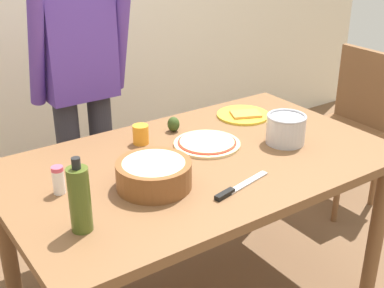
{
  "coord_description": "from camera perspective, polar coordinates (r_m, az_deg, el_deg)",
  "views": [
    {
      "loc": [
        -1.11,
        -1.56,
        1.7
      ],
      "look_at": [
        0.0,
        0.05,
        0.81
      ],
      "focal_mm": 48.48,
      "sensor_mm": 36.0,
      "label": 1
    }
  ],
  "objects": [
    {
      "name": "dining_table",
      "position": [
        2.17,
        0.75,
        -3.83
      ],
      "size": [
        1.6,
        0.96,
        0.76
      ],
      "color": "brown",
      "rests_on": "ground"
    },
    {
      "name": "person_cook",
      "position": [
        2.61,
        -12.23,
        6.97
      ],
      "size": [
        0.49,
        0.25,
        1.62
      ],
      "color": "#2D2D38",
      "rests_on": "ground"
    },
    {
      "name": "chair_wooden_right",
      "position": [
        3.27,
        16.91,
        2.61
      ],
      "size": [
        0.4,
        0.4,
        0.95
      ],
      "color": "brown",
      "rests_on": "ground"
    },
    {
      "name": "pizza_raw_on_board",
      "position": [
        2.25,
        1.66,
        0.08
      ],
      "size": [
        0.29,
        0.29,
        0.02
      ],
      "color": "beige",
      "rests_on": "dining_table"
    },
    {
      "name": "plate_with_slice",
      "position": [
        2.58,
        5.69,
        3.21
      ],
      "size": [
        0.26,
        0.26,
        0.02
      ],
      "color": "gold",
      "rests_on": "dining_table"
    },
    {
      "name": "popcorn_bowl",
      "position": [
        1.9,
        -4.22,
        -3.07
      ],
      "size": [
        0.28,
        0.28,
        0.11
      ],
      "color": "brown",
      "rests_on": "dining_table"
    },
    {
      "name": "olive_oil_bottle",
      "position": [
        1.67,
        -12.25,
        -5.92
      ],
      "size": [
        0.07,
        0.07,
        0.26
      ],
      "color": "#47561E",
      "rests_on": "dining_table"
    },
    {
      "name": "steel_pot",
      "position": [
        2.29,
        10.29,
        1.67
      ],
      "size": [
        0.17,
        0.17,
        0.13
      ],
      "color": "#B7B7BC",
      "rests_on": "dining_table"
    },
    {
      "name": "cup_orange",
      "position": [
        2.27,
        -5.66,
        1.06
      ],
      "size": [
        0.07,
        0.07,
        0.08
      ],
      "primitive_type": "cylinder",
      "color": "orange",
      "rests_on": "dining_table"
    },
    {
      "name": "salt_shaker",
      "position": [
        1.92,
        -14.49,
        -3.85
      ],
      "size": [
        0.04,
        0.04,
        0.11
      ],
      "color": "white",
      "rests_on": "dining_table"
    },
    {
      "name": "chef_knife",
      "position": [
        1.91,
        4.84,
        -4.9
      ],
      "size": [
        0.29,
        0.09,
        0.02
      ],
      "color": "silver",
      "rests_on": "dining_table"
    },
    {
      "name": "avocado",
      "position": [
        2.39,
        -2.05,
        2.2
      ],
      "size": [
        0.06,
        0.06,
        0.07
      ],
      "primitive_type": "ellipsoid",
      "color": "#2D4219",
      "rests_on": "dining_table"
    }
  ]
}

